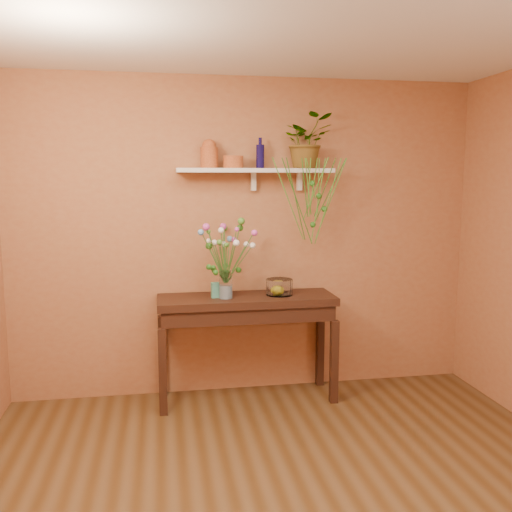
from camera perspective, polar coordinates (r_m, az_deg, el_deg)
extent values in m
cube|color=#AA7248|center=(4.74, -0.93, 1.94)|extent=(4.00, 0.04, 2.70)
cube|color=#361A10|center=(4.56, -0.98, -4.57)|extent=(1.46, 0.47, 0.06)
cube|color=#361A10|center=(4.58, -0.98, -5.72)|extent=(1.40, 0.43, 0.13)
cube|color=#361A10|center=(4.45, -9.67, -11.79)|extent=(0.06, 0.06, 0.70)
cube|color=#361A10|center=(4.67, 8.11, -10.83)|extent=(0.06, 0.06, 0.70)
cube|color=#361A10|center=(4.84, -9.70, -10.17)|extent=(0.06, 0.06, 0.70)
cube|color=#361A10|center=(5.03, 6.67, -9.38)|extent=(0.06, 0.06, 0.70)
cube|color=white|center=(4.59, -0.07, 8.88)|extent=(1.30, 0.24, 0.04)
cube|color=white|center=(4.68, -0.27, 7.73)|extent=(0.04, 0.05, 0.15)
cube|color=white|center=(4.77, 4.52, 7.71)|extent=(0.04, 0.05, 0.15)
cylinder|color=#BE6032|center=(4.56, -4.89, 10.13)|extent=(0.16, 0.16, 0.17)
sphere|color=#BE6032|center=(4.56, -4.90, 11.32)|extent=(0.11, 0.11, 0.11)
cylinder|color=#BE6032|center=(4.54, -2.37, 9.73)|extent=(0.21, 0.21, 0.10)
cylinder|color=#0F0A3D|center=(4.62, 0.44, 10.29)|extent=(0.07, 0.07, 0.19)
cylinder|color=#0F0A3D|center=(4.63, 0.44, 11.84)|extent=(0.03, 0.03, 0.06)
imported|color=#27641B|center=(4.71, 5.27, 11.79)|extent=(0.45, 0.40, 0.45)
cylinder|color=#27641B|center=(4.49, 4.17, 5.85)|extent=(0.20, 0.14, 0.67)
cylinder|color=#48952E|center=(4.55, 5.97, 7.07)|extent=(0.05, 0.10, 0.48)
cylinder|color=#48952E|center=(4.50, 3.39, 5.85)|extent=(0.32, 0.22, 0.68)
cylinder|color=#27641B|center=(4.53, 5.09, 7.07)|extent=(0.08, 0.06, 0.48)
cylinder|color=#48952E|center=(4.59, 6.48, 5.71)|extent=(0.11, 0.03, 0.70)
cylinder|color=#48952E|center=(4.61, 7.79, 5.90)|extent=(0.21, 0.17, 0.67)
cylinder|color=#27641B|center=(4.51, 4.32, 5.63)|extent=(0.29, 0.10, 0.71)
cylinder|color=#48952E|center=(4.60, 7.47, 5.60)|extent=(0.18, 0.16, 0.71)
cylinder|color=#48952E|center=(4.61, 6.50, 7.19)|extent=(0.02, 0.08, 0.46)
cylinder|color=#27641B|center=(4.61, 7.72, 6.74)|extent=(0.23, 0.13, 0.53)
cylinder|color=#48952E|center=(4.54, 5.43, 7.18)|extent=(0.09, 0.11, 0.46)
cylinder|color=#48952E|center=(4.54, 5.54, 7.47)|extent=(0.01, 0.10, 0.42)
cylinder|color=#27641B|center=(4.59, 7.15, 7.04)|extent=(0.13, 0.19, 0.49)
cylinder|color=#48952E|center=(4.59, 5.71, 7.97)|extent=(0.12, 0.10, 0.34)
cylinder|color=#48952E|center=(4.50, 6.20, 6.86)|extent=(0.14, 0.27, 0.51)
sphere|color=#27641B|center=(4.58, 6.55, 6.20)|extent=(0.05, 0.05, 0.05)
sphere|color=#27641B|center=(4.64, 7.12, 4.86)|extent=(0.05, 0.05, 0.05)
sphere|color=#27641B|center=(4.56, 5.87, 7.51)|extent=(0.05, 0.05, 0.05)
sphere|color=#27641B|center=(4.62, 5.92, 3.25)|extent=(0.05, 0.05, 0.05)
cylinder|color=white|center=(4.46, -3.16, -2.99)|extent=(0.11, 0.11, 0.23)
cylinder|color=silver|center=(4.47, -3.16, -3.72)|extent=(0.10, 0.10, 0.11)
cylinder|color=#386B28|center=(4.38, -3.13, -0.85)|extent=(0.01, 0.11, 0.32)
sphere|color=#578E36|center=(4.31, -3.09, 1.14)|extent=(0.04, 0.04, 0.04)
cylinder|color=#386B28|center=(4.34, -2.62, -0.76)|extent=(0.07, 0.19, 0.35)
sphere|color=white|center=(4.23, -2.06, 1.36)|extent=(0.05, 0.05, 0.05)
cylinder|color=#386B28|center=(4.34, -2.60, -0.06)|extent=(0.08, 0.17, 0.45)
sphere|color=#CF45B1|center=(4.24, -2.00, 2.78)|extent=(0.04, 0.04, 0.04)
cylinder|color=#386B28|center=(4.33, -1.71, -0.25)|extent=(0.19, 0.23, 0.43)
sphere|color=#CF45B1|center=(4.21, -0.17, 2.42)|extent=(0.05, 0.05, 0.05)
cylinder|color=#386B28|center=(4.41, -1.77, -0.85)|extent=(0.21, 0.08, 0.31)
sphere|color=white|center=(4.37, -0.36, 1.11)|extent=(0.05, 0.05, 0.05)
cylinder|color=#386B28|center=(4.40, -2.36, 0.40)|extent=(0.13, 0.05, 0.50)
sphere|color=#578E36|center=(4.36, -1.54, 3.64)|extent=(0.06, 0.06, 0.06)
cylinder|color=#386B28|center=(4.43, -2.42, 0.07)|extent=(0.13, 0.01, 0.44)
sphere|color=#27641B|center=(4.41, -1.68, 2.94)|extent=(0.06, 0.06, 0.06)
cylinder|color=#386B28|center=(4.47, -2.08, -0.77)|extent=(0.18, 0.07, 0.31)
sphere|color=white|center=(4.49, -1.01, 1.21)|extent=(0.05, 0.05, 0.05)
cylinder|color=#386B28|center=(4.45, -2.72, -0.53)|extent=(0.08, 0.05, 0.35)
sphere|color=#CF45B1|center=(4.46, -2.28, 1.71)|extent=(0.04, 0.04, 0.04)
cylinder|color=#386B28|center=(4.50, -2.95, -0.47)|extent=(0.06, 0.14, 0.34)
sphere|color=#6296D5|center=(4.55, -2.75, 1.79)|extent=(0.05, 0.05, 0.05)
cylinder|color=#386B28|center=(4.55, -3.23, 0.14)|extent=(0.03, 0.26, 0.43)
sphere|color=#578E36|center=(4.65, -3.29, 2.93)|extent=(0.05, 0.05, 0.05)
cylinder|color=#386B28|center=(4.47, -3.29, -0.73)|extent=(0.01, 0.10, 0.31)
sphere|color=white|center=(4.50, -3.42, 1.28)|extent=(0.05, 0.05, 0.05)
cylinder|color=#386B28|center=(4.47, -3.30, 0.17)|extent=(0.01, 0.11, 0.45)
sphere|color=#CF45B1|center=(4.49, -3.44, 3.07)|extent=(0.06, 0.06, 0.06)
cylinder|color=#386B28|center=(4.45, -3.55, -0.69)|extent=(0.06, 0.07, 0.32)
sphere|color=#CF45B1|center=(4.46, -3.93, 1.38)|extent=(0.04, 0.04, 0.04)
cylinder|color=#386B28|center=(4.49, -4.06, -0.58)|extent=(0.13, 0.14, 0.33)
sphere|color=white|center=(4.52, -4.95, 1.58)|extent=(0.04, 0.04, 0.04)
cylinder|color=#386B28|center=(4.45, -4.06, -0.11)|extent=(0.14, 0.08, 0.41)
sphere|color=#578E36|center=(4.45, -4.96, 2.54)|extent=(0.04, 0.04, 0.04)
cylinder|color=#386B28|center=(4.44, -4.04, -0.87)|extent=(0.14, 0.04, 0.30)
sphere|color=#27641B|center=(4.43, -4.93, 1.04)|extent=(0.06, 0.06, 0.06)
cylinder|color=#386B28|center=(4.41, -3.74, -0.70)|extent=(0.10, 0.03, 0.33)
sphere|color=white|center=(4.37, -4.34, 1.40)|extent=(0.05, 0.05, 0.05)
cylinder|color=#386B28|center=(4.36, -4.16, 0.07)|extent=(0.17, 0.11, 0.47)
sphere|color=#CF45B1|center=(4.28, -5.21, 3.02)|extent=(0.06, 0.06, 0.06)
cylinder|color=#386B28|center=(4.31, -4.42, -0.23)|extent=(0.21, 0.21, 0.44)
sphere|color=#6296D5|center=(4.18, -5.75, 2.47)|extent=(0.05, 0.05, 0.05)
cylinder|color=#386B28|center=(4.32, -3.48, -0.73)|extent=(0.07, 0.21, 0.36)
sphere|color=#578E36|center=(4.19, -3.83, 1.44)|extent=(0.04, 0.04, 0.04)
cylinder|color=#386B28|center=(4.37, -3.40, -0.09)|extent=(0.05, 0.10, 0.44)
sphere|color=white|center=(4.30, -3.65, 2.69)|extent=(0.05, 0.05, 0.05)
sphere|color=#27641B|center=(4.33, -4.92, -1.15)|extent=(0.05, 0.05, 0.05)
sphere|color=#27641B|center=(4.45, -1.82, -1.46)|extent=(0.05, 0.05, 0.05)
sphere|color=#27641B|center=(4.40, -4.48, -1.25)|extent=(0.05, 0.05, 0.05)
sphere|color=#27641B|center=(4.53, -3.17, -1.00)|extent=(0.05, 0.05, 0.05)
sphere|color=#27641B|center=(4.53, -4.36, -1.53)|extent=(0.05, 0.05, 0.05)
sphere|color=#27641B|center=(4.35, -4.21, -1.72)|extent=(0.05, 0.05, 0.05)
cylinder|color=white|center=(4.59, 2.43, -3.24)|extent=(0.22, 0.22, 0.13)
cylinder|color=white|center=(4.61, 2.43, -3.98)|extent=(0.22, 0.22, 0.01)
sphere|color=yellow|center=(4.58, 2.29, -3.52)|extent=(0.08, 0.08, 0.08)
cube|color=teal|center=(4.49, -4.25, -3.56)|extent=(0.07, 0.06, 0.13)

